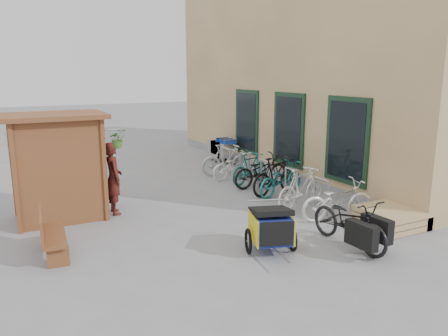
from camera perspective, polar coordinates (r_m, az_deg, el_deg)
name	(u,v)px	position (r m, az deg, el deg)	size (l,w,h in m)	color
ground	(235,229)	(9.43, 1.51, -7.99)	(80.00, 80.00, 0.00)	gray
building	(336,66)	(16.30, 14.36, 12.73)	(6.07, 13.00, 7.00)	tan
kiosk	(53,152)	(10.40, -21.45, 1.94)	(2.49, 1.65, 2.40)	brown
bike_rack	(266,172)	(12.39, 5.49, -0.58)	(0.05, 5.35, 0.86)	#A5A8AD
pallet_stack	(388,218)	(10.12, 20.67, -6.10)	(1.00, 1.20, 0.40)	tan
bench	(49,233)	(8.56, -21.90, -7.88)	(0.51, 1.40, 0.87)	brown
shopping_carts	(221,148)	(16.26, -0.36, 2.69)	(0.53, 1.46, 0.95)	silver
child_trailer	(271,226)	(8.19, 6.15, -7.51)	(1.01, 1.56, 0.91)	navy
cargo_bike	(351,222)	(8.70, 16.20, -6.82)	(0.73, 1.90, 0.99)	black
person_kiosk	(113,178)	(10.55, -14.26, -1.30)	(0.62, 0.41, 1.71)	maroon
bike_0	(337,200)	(10.21, 14.59, -4.06)	(0.61, 1.76, 0.92)	white
bike_1	(301,188)	(10.83, 10.06, -2.62)	(0.48, 1.71, 1.03)	white
bike_2	(281,179)	(11.94, 7.44, -1.43)	(0.60, 1.73, 0.91)	#1C736E
bike_3	(275,176)	(12.01, 6.74, -0.99)	(0.49, 1.75, 1.05)	black
bike_4	(261,171)	(12.76, 4.85, -0.34)	(0.64, 1.85, 0.97)	black
bike_5	(250,168)	(13.13, 3.42, -0.03)	(0.44, 1.56, 0.94)	#1C736E
bike_6	(235,166)	(13.68, 1.41, 0.30)	(0.56, 1.61, 0.84)	white
bike_7	(226,160)	(14.18, 0.30, 1.09)	(0.48, 1.69, 1.02)	#B6B7BC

